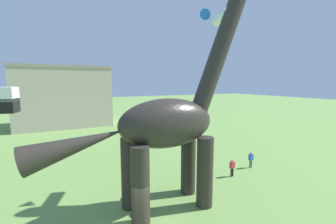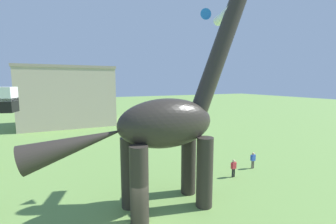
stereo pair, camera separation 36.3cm
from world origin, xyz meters
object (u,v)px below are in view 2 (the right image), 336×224
kite_apex (220,16)px  dinosaur_sculpture (166,123)px  kite_mid_center (210,88)px  person_watching_child (253,159)px  person_near_flyer (234,167)px  kite_far_right (5,100)px

kite_apex → dinosaur_sculpture: bearing=-165.2°
kite_mid_center → dinosaur_sculpture: bearing=-132.4°
person_watching_child → dinosaur_sculpture: bearing=134.0°
person_near_flyer → person_watching_child: (3.16, 0.79, 0.01)m
person_watching_child → kite_far_right: (-18.92, -4.68, 6.80)m
person_near_flyer → kite_far_right: bearing=-68.5°
dinosaur_sculpture → person_near_flyer: 9.15m
person_near_flyer → person_watching_child: bearing=111.6°
person_near_flyer → kite_far_right: (-15.76, -3.89, 6.81)m
dinosaur_sculpture → kite_far_right: (-8.22, -2.09, 1.97)m
kite_apex → kite_mid_center: bearing=56.1°
dinosaur_sculpture → kite_apex: 9.41m
kite_mid_center → kite_apex: kite_apex is taller
person_near_flyer → kite_mid_center: size_ratio=1.71×
dinosaur_sculpture → kite_mid_center: (16.26, 17.79, 1.75)m
person_near_flyer → kite_apex: (-2.32, -0.42, 12.56)m
kite_apex → kite_far_right: 15.03m
person_watching_child → kite_apex: bearing=132.8°
kite_mid_center → kite_far_right: 31.53m
dinosaur_sculpture → kite_mid_center: bearing=25.9°
kite_mid_center → kite_apex: bearing=-123.9°
person_watching_child → kite_apex: (-5.48, -1.21, 12.54)m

